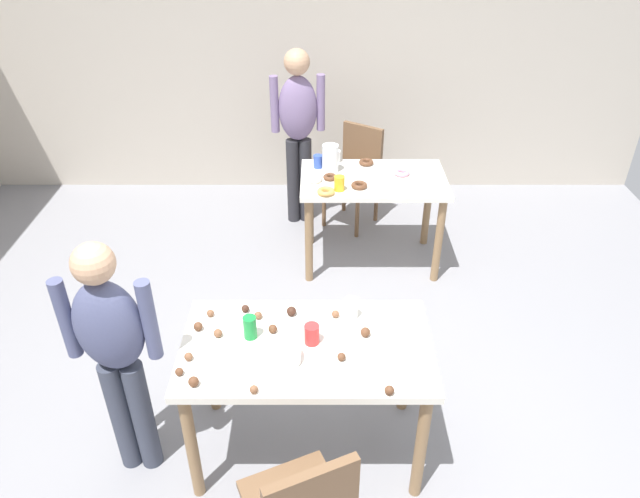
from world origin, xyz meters
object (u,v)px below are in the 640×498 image
Objects in this scene: person_adult_far at (295,124)px; pitcher_far at (328,158)px; person_girl_near at (112,348)px; soda_can at (248,327)px; chair_far_table at (353,170)px; dining_table_far at (370,191)px; dining_table_near at (305,361)px; mixing_bowl at (277,355)px.

pitcher_far is at bearing -65.41° from person_adult_far.
person_girl_near is 6.53× the size of pitcher_far.
person_girl_near is at bearing -166.12° from soda_can.
person_girl_near is (-1.27, -2.62, 0.33)m from chair_far_table.
dining_table_far is 8.97× the size of soda_can.
chair_far_table is 2.57m from soda_can.
pitcher_far is (0.14, 1.96, 0.21)m from dining_table_near.
person_adult_far is at bearing 86.29° from soda_can.
person_girl_near is at bearing -116.84° from pitcher_far.
soda_can is (-0.75, -1.79, 0.18)m from dining_table_far.
person_adult_far is 2.64m from mixing_bowl.
person_adult_far is (0.78, 2.62, 0.10)m from person_girl_near.
dining_table_far is at bearing -18.25° from pitcher_far.
dining_table_near is 1.12× the size of dining_table_far.
soda_can is at bearing 13.88° from person_girl_near.
mixing_bowl is at bearing -0.99° from person_girl_near.
dining_table_near is 5.77× the size of pitcher_far.
soda_can reaches higher than dining_table_near.
dining_table_near is 0.88× the size of person_girl_near.
dining_table_near is 0.33m from soda_can.
soda_can is at bearing 132.22° from mixing_bowl.
dining_table_far is 0.79× the size of person_girl_near.
pitcher_far is (-0.33, 0.11, 0.22)m from dining_table_far.
person_adult_far is 7.19× the size of pitcher_far.
mixing_bowl is at bearing -106.93° from dining_table_far.
pitcher_far reaches higher than dining_table_far.
person_girl_near is at bearing 179.01° from mixing_bowl.
mixing_bowl is 2.08m from pitcher_far.
dining_table_far is 0.41m from pitcher_far.
dining_table_far is at bearing 75.74° from dining_table_near.
pitcher_far is at bearing 82.54° from mixing_bowl.
pitcher_far is at bearing 77.51° from soda_can.
person_adult_far is 7.35× the size of mixing_bowl.
person_girl_near is 0.91× the size of person_adult_far.
dining_table_near is 1.91m from dining_table_far.
pitcher_far is (1.04, 2.05, 0.03)m from person_girl_near.
pitcher_far reaches higher than soda_can.
dining_table_near is 2.54m from person_adult_far.
person_girl_near is 2.30m from pitcher_far.
soda_can is at bearing -112.61° from dining_table_far.
dining_table_near is at bearing 40.97° from mixing_bowl.
person_girl_near is 0.64m from soda_can.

